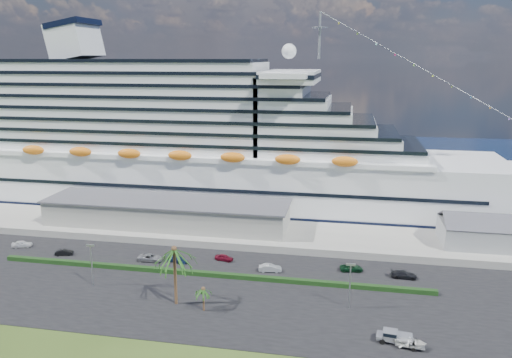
% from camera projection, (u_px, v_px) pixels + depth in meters
% --- Properties ---
extents(ground, '(420.00, 420.00, 0.00)m').
position_uv_depth(ground, '(226.00, 321.00, 82.53)').
color(ground, '#304517').
rests_on(ground, ground).
extents(asphalt_lot, '(140.00, 38.00, 0.12)m').
position_uv_depth(asphalt_lot, '(240.00, 291.00, 93.01)').
color(asphalt_lot, black).
rests_on(asphalt_lot, ground).
extents(wharf, '(240.00, 20.00, 1.80)m').
position_uv_depth(wharf, '(266.00, 234.00, 120.49)').
color(wharf, gray).
rests_on(wharf, ground).
extents(water, '(420.00, 160.00, 0.02)m').
position_uv_depth(water, '(302.00, 162.00, 206.60)').
color(water, black).
rests_on(water, ground).
extents(cruise_ship, '(191.00, 38.00, 54.00)m').
position_uv_depth(cruise_ship, '(206.00, 149.00, 143.51)').
color(cruise_ship, silver).
rests_on(cruise_ship, ground).
extents(terminal_building, '(61.00, 15.00, 6.30)m').
position_uv_depth(terminal_building, '(167.00, 212.00, 124.01)').
color(terminal_building, gray).
rests_on(terminal_building, wharf).
extents(port_shed, '(24.00, 12.31, 7.37)m').
position_uv_depth(port_shed, '(497.00, 234.00, 110.30)').
color(port_shed, gray).
rests_on(port_shed, wharf).
extents(hedge, '(88.00, 1.10, 0.90)m').
position_uv_depth(hedge, '(206.00, 274.00, 99.11)').
color(hedge, black).
rests_on(hedge, asphalt_lot).
extents(lamp_post_left, '(1.60, 0.35, 8.27)m').
position_uv_depth(lamp_post_left, '(91.00, 260.00, 93.93)').
color(lamp_post_left, gray).
rests_on(lamp_post_left, asphalt_lot).
extents(lamp_post_right, '(1.60, 0.35, 8.27)m').
position_uv_depth(lamp_post_right, '(350.00, 280.00, 85.29)').
color(lamp_post_right, gray).
rests_on(lamp_post_right, asphalt_lot).
extents(palm_tall, '(8.82, 8.82, 11.13)m').
position_uv_depth(palm_tall, '(174.00, 256.00, 85.96)').
color(palm_tall, '#47301E').
rests_on(palm_tall, ground).
extents(palm_short, '(3.53, 3.53, 4.56)m').
position_uv_depth(palm_short, '(203.00, 292.00, 84.85)').
color(palm_short, '#47301E').
rests_on(palm_short, ground).
extents(parked_car_0, '(4.75, 3.16, 1.50)m').
position_uv_depth(parked_car_0, '(22.00, 244.00, 114.11)').
color(parked_car_0, silver).
rests_on(parked_car_0, asphalt_lot).
extents(parked_car_1, '(4.04, 2.49, 1.26)m').
position_uv_depth(parked_car_1, '(64.00, 252.00, 109.53)').
color(parked_car_1, black).
rests_on(parked_car_1, asphalt_lot).
extents(parked_car_2, '(5.37, 2.67, 1.46)m').
position_uv_depth(parked_car_2, '(150.00, 258.00, 106.35)').
color(parked_car_2, gray).
rests_on(parked_car_2, asphalt_lot).
extents(parked_car_3, '(5.00, 3.32, 1.35)m').
position_uv_depth(parked_car_3, '(177.00, 259.00, 105.74)').
color(parked_car_3, '#15264B').
rests_on(parked_car_3, asphalt_lot).
extents(parked_car_4, '(4.18, 2.35, 1.34)m').
position_uv_depth(parked_car_4, '(224.00, 258.00, 106.56)').
color(parked_car_4, maroon).
rests_on(parked_car_4, asphalt_lot).
extents(parked_car_5, '(4.80, 2.27, 1.52)m').
position_uv_depth(parked_car_5, '(270.00, 268.00, 101.09)').
color(parked_car_5, '#B4B7BB').
rests_on(parked_car_5, asphalt_lot).
extents(parked_car_6, '(4.88, 2.70, 1.29)m').
position_uv_depth(parked_car_6, '(351.00, 268.00, 101.38)').
color(parked_car_6, black).
rests_on(parked_car_6, asphalt_lot).
extents(parked_car_7, '(5.10, 2.15, 1.47)m').
position_uv_depth(parked_car_7, '(404.00, 274.00, 98.13)').
color(parked_car_7, black).
rests_on(parked_car_7, asphalt_lot).
extents(pickup_truck, '(5.54, 2.59, 1.88)m').
position_uv_depth(pickup_truck, '(394.00, 336.00, 75.95)').
color(pickup_truck, black).
rests_on(pickup_truck, asphalt_lot).
extents(boat_trailer, '(5.49, 3.88, 1.54)m').
position_uv_depth(boat_trailer, '(410.00, 342.00, 74.35)').
color(boat_trailer, gray).
rests_on(boat_trailer, asphalt_lot).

